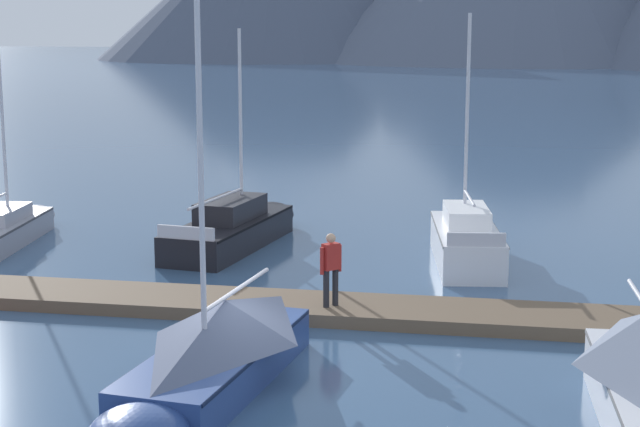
% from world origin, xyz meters
% --- Properties ---
extents(ground_plane, '(700.00, 700.00, 0.00)m').
position_xyz_m(ground_plane, '(0.00, 0.00, 0.00)').
color(ground_plane, '#38567A').
extents(dock, '(25.17, 3.24, 0.30)m').
position_xyz_m(dock, '(0.00, 4.00, 0.15)').
color(dock, brown).
rests_on(dock, ground).
extents(sailboat_nearest_berth, '(2.43, 6.43, 7.61)m').
position_xyz_m(sailboat_nearest_berth, '(-10.74, 9.51, 0.48)').
color(sailboat_nearest_berth, '#93939E').
rests_on(sailboat_nearest_berth, ground).
extents(sailboat_mid_dock_port, '(2.47, 7.31, 6.53)m').
position_xyz_m(sailboat_mid_dock_port, '(-3.73, 10.77, 0.57)').
color(sailboat_mid_dock_port, black).
rests_on(sailboat_mid_dock_port, ground).
extents(sailboat_mid_dock_starboard, '(2.34, 6.94, 7.29)m').
position_xyz_m(sailboat_mid_dock_starboard, '(-0.38, -1.05, 0.71)').
color(sailboat_mid_dock_starboard, navy).
rests_on(sailboat_mid_dock_starboard, ground).
extents(sailboat_far_berth, '(2.58, 6.13, 6.94)m').
position_xyz_m(sailboat_far_berth, '(3.26, 10.24, 0.65)').
color(sailboat_far_berth, white).
rests_on(sailboat_far_berth, ground).
extents(person_on_dock, '(0.41, 0.47, 1.69)m').
position_xyz_m(person_on_dock, '(0.77, 3.76, 1.26)').
color(person_on_dock, '#232328').
rests_on(person_on_dock, dock).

